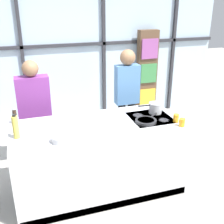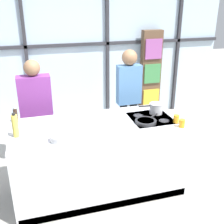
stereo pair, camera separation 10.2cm
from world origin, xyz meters
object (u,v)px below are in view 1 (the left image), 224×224
(juice_glass_near, at_px, (182,122))
(juice_glass_far, at_px, (176,118))
(white_plate, at_px, (57,124))
(mixing_bowl, at_px, (61,139))
(spectator_center_left, at_px, (127,94))
(frying_pan, at_px, (146,121))
(spectator_far_left, at_px, (35,109))
(saucepan, at_px, (155,108))
(pepper_grinder, at_px, (15,117))
(oil_bottle, at_px, (16,127))

(juice_glass_near, relative_size, juice_glass_far, 1.00)
(white_plate, relative_size, juice_glass_near, 2.60)
(mixing_bowl, xyz_separation_m, juice_glass_far, (1.44, 0.08, 0.01))
(spectator_center_left, xyz_separation_m, frying_pan, (-0.11, -0.97, -0.03))
(spectator_far_left, height_order, saucepan, spectator_far_left)
(juice_glass_near, bearing_deg, frying_pan, 146.29)
(juice_glass_near, bearing_deg, white_plate, 159.93)
(spectator_far_left, bearing_deg, saucepan, 154.64)
(saucepan, bearing_deg, pepper_grinder, 173.14)
(juice_glass_far, bearing_deg, frying_pan, 164.54)
(saucepan, xyz_separation_m, juice_glass_far, (0.12, -0.34, -0.03))
(spectator_center_left, height_order, oil_bottle, spectator_center_left)
(saucepan, bearing_deg, white_plate, 178.48)
(frying_pan, height_order, juice_glass_near, juice_glass_near)
(spectator_center_left, bearing_deg, mixing_bowl, 43.91)
(frying_pan, xyz_separation_m, saucepan, (0.24, 0.24, 0.05))
(white_plate, distance_m, juice_glass_far, 1.47)
(spectator_center_left, distance_m, pepper_grinder, 1.73)
(white_plate, bearing_deg, oil_bottle, -154.91)
(mixing_bowl, bearing_deg, spectator_far_left, 100.24)
(pepper_grinder, distance_m, juice_glass_far, 1.98)
(frying_pan, bearing_deg, juice_glass_near, -33.71)
(spectator_far_left, xyz_separation_m, pepper_grinder, (-0.25, -0.51, 0.13))
(spectator_center_left, xyz_separation_m, saucepan, (0.13, -0.72, 0.03))
(spectator_far_left, distance_m, spectator_center_left, 1.40)
(saucepan, distance_m, pepper_grinder, 1.79)
(spectator_center_left, relative_size, oil_bottle, 5.90)
(juice_glass_near, height_order, juice_glass_far, same)
(oil_bottle, height_order, juice_glass_far, oil_bottle)
(saucepan, bearing_deg, spectator_center_left, 99.95)
(white_plate, xyz_separation_m, pepper_grinder, (-0.48, 0.18, 0.09))
(spectator_far_left, xyz_separation_m, mixing_bowl, (0.21, -1.15, 0.07))
(frying_pan, relative_size, saucepan, 1.26)
(saucepan, bearing_deg, mixing_bowl, -162.17)
(frying_pan, xyz_separation_m, pepper_grinder, (-1.54, 0.46, 0.07))
(spectator_far_left, distance_m, saucepan, 1.69)
(pepper_grinder, bearing_deg, spectator_far_left, 63.46)
(frying_pan, bearing_deg, white_plate, 165.24)
(spectator_far_left, height_order, juice_glass_far, spectator_far_left)
(saucepan, xyz_separation_m, oil_bottle, (-1.77, -0.18, 0.06))
(saucepan, bearing_deg, juice_glass_far, -71.16)
(white_plate, distance_m, juice_glass_near, 1.51)
(spectator_center_left, height_order, saucepan, spectator_center_left)
(oil_bottle, distance_m, pepper_grinder, 0.40)
(frying_pan, xyz_separation_m, juice_glass_near, (0.36, -0.24, 0.03))
(spectator_center_left, height_order, pepper_grinder, spectator_center_left)
(mixing_bowl, height_order, pepper_grinder, pepper_grinder)
(spectator_far_left, distance_m, oil_bottle, 0.96)
(mixing_bowl, distance_m, pepper_grinder, 0.79)
(pepper_grinder, bearing_deg, spectator_center_left, 17.11)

